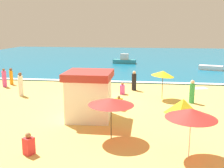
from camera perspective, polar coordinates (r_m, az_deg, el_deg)
The scene contains 20 objects.
ground_plane at distance 21.01m, azimuth -3.46°, elevation -3.00°, with size 60.00×60.00×0.00m, color #EDBC60.
ocean_water at distance 48.39m, azimuth 2.81°, elevation 5.52°, with size 60.00×44.00×0.10m, color #146B93.
wave_breaker_foam at distance 27.04m, azimuth -0.95°, elevation 0.60°, with size 57.00×0.70×0.01m, color white.
lifeguard_cabana at distance 16.19m, azimuth -4.79°, elevation -2.25°, with size 2.65×2.62×2.83m.
beach_umbrella_1 at distance 20.85m, azimuth 10.50°, elevation 2.16°, with size 1.86×1.83×2.22m.
beach_umbrella_3 at distance 13.09m, azimuth -0.18°, elevation -3.65°, with size 2.43×2.43×2.07m.
beach_umbrella_4 at distance 11.72m, azimuth 16.09°, elevation -5.86°, with size 2.93×2.93×2.13m.
beach_tent at distance 17.46m, azimuth 14.53°, elevation -4.68°, with size 2.21×2.02×1.05m.
beachgoer_2 at distance 22.23m, azimuth 2.15°, elevation -1.05°, with size 0.42×0.42×0.96m.
beachgoer_3 at distance 22.76m, azimuth -18.42°, elevation -0.14°, with size 0.40×0.40×1.87m.
beachgoer_4 at distance 12.53m, azimuth -16.88°, elevation -11.96°, with size 0.53×0.53×0.98m.
beachgoer_5 at distance 26.66m, azimuth -21.43°, elevation 1.09°, with size 0.54×0.54×1.69m.
beachgoer_7 at distance 20.38m, azimuth 16.25°, elevation -1.65°, with size 0.53×0.53×1.67m.
beachgoer_8 at distance 23.55m, azimuth 4.58°, elevation 0.56°, with size 0.56×0.56×1.69m.
beachgoer_9 at distance 18.15m, azimuth 1.43°, elevation -4.06°, with size 0.52×0.52×0.93m.
beachgoer_10 at distance 27.53m, azimuth -20.16°, elevation 1.46°, with size 0.33×0.33×1.57m.
beach_towel_0 at distance 25.63m, azimuth 17.74°, elevation -0.82°, with size 1.45×1.16×0.01m.
beach_towel_3 at distance 25.13m, azimuth -7.54°, elevation -0.60°, with size 1.21×1.51×0.01m.
small_boat_0 at distance 40.01m, azimuth 2.59°, elevation 4.92°, with size 3.35×1.44×1.42m.
small_boat_1 at distance 36.15m, azimuth 19.78°, elevation 3.20°, with size 3.03×2.00×0.55m.
Camera 1 is at (3.88, -19.94, 5.38)m, focal length 44.11 mm.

